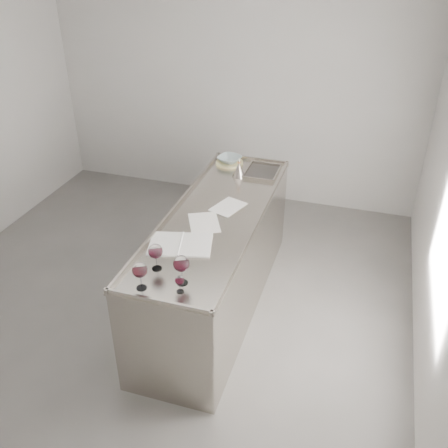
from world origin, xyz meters
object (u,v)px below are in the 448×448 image
(counter, at_px, (216,260))
(notebook, at_px, (180,244))
(wine_glass_middle, at_px, (156,252))
(ceramic_bowl, at_px, (229,159))
(wine_glass_small, at_px, (180,281))
(wine_glass_right, at_px, (181,264))
(wine_glass_left, at_px, (140,271))
(wine_funnel, at_px, (239,171))

(counter, height_order, notebook, counter)
(wine_glass_middle, relative_size, ceramic_bowl, 0.87)
(wine_glass_small, distance_m, ceramic_bowl, 2.09)
(wine_glass_right, bearing_deg, wine_glass_left, -151.07)
(counter, distance_m, wine_funnel, 0.93)
(wine_glass_right, xyz_separation_m, ceramic_bowl, (-0.27, 1.98, -0.11))
(notebook, bearing_deg, counter, 63.77)
(counter, height_order, wine_glass_right, wine_glass_right)
(counter, xyz_separation_m, ceramic_bowl, (-0.20, 1.03, 0.52))
(notebook, bearing_deg, wine_glass_right, -80.68)
(wine_glass_middle, bearing_deg, counter, 79.31)
(wine_glass_right, bearing_deg, counter, 94.32)
(notebook, xyz_separation_m, wine_funnel, (0.09, 1.29, 0.05))
(wine_glass_left, height_order, wine_glass_small, wine_glass_left)
(wine_glass_left, bearing_deg, ceramic_bowl, 90.73)
(wine_glass_small, distance_m, wine_funnel, 1.82)
(wine_glass_left, height_order, wine_glass_right, wine_glass_right)
(counter, relative_size, wine_funnel, 12.65)
(wine_glass_middle, relative_size, wine_funnel, 1.05)
(wine_funnel, bearing_deg, counter, -88.40)
(wine_glass_middle, bearing_deg, wine_glass_left, -92.01)
(notebook, bearing_deg, wine_glass_middle, -112.06)
(wine_glass_left, bearing_deg, notebook, 84.37)
(wine_glass_middle, height_order, wine_glass_small, wine_glass_middle)
(ceramic_bowl, xyz_separation_m, wine_funnel, (0.17, -0.26, 0.01))
(wine_funnel, bearing_deg, wine_glass_right, -86.90)
(counter, height_order, wine_funnel, wine_funnel)
(wine_glass_middle, bearing_deg, wine_funnel, 85.11)
(ceramic_bowl, bearing_deg, wine_glass_middle, -88.93)
(wine_glass_left, distance_m, wine_glass_small, 0.27)
(wine_glass_small, relative_size, wine_funnel, 0.66)
(counter, distance_m, wine_glass_middle, 1.06)
(notebook, relative_size, ceramic_bowl, 2.32)
(wine_glass_middle, bearing_deg, notebook, 81.87)
(wine_glass_small, bearing_deg, wine_funnel, 93.60)
(notebook, distance_m, wine_funnel, 1.29)
(wine_funnel, bearing_deg, wine_glass_left, -94.53)
(counter, relative_size, wine_glass_left, 12.02)
(counter, bearing_deg, wine_glass_middle, -100.69)
(wine_glass_small, bearing_deg, counter, 95.08)
(wine_glass_left, height_order, wine_funnel, wine_glass_left)
(counter, bearing_deg, wine_funnel, 91.60)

